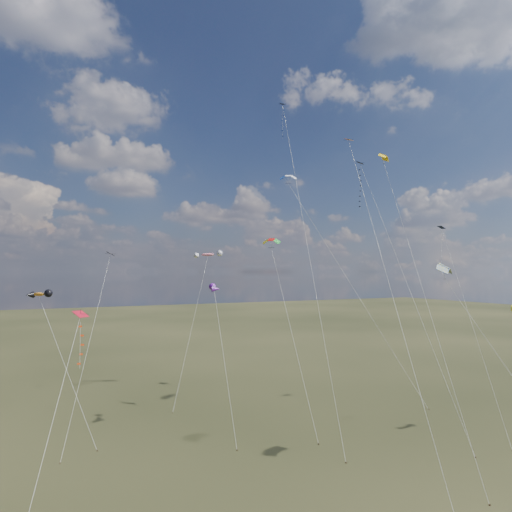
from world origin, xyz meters
name	(u,v)px	position (x,y,z in m)	size (l,w,h in m)	color
ground	(347,470)	(0.00, 0.00, 0.00)	(400.00, 400.00, 0.00)	black
diamond_black_high	(364,194)	(17.73, 19.12, 28.15)	(6.64, 24.21, 33.22)	black
diamond_navy_tall	(286,139)	(6.11, 21.20, 35.18)	(6.40, 22.38, 40.82)	#071344
diamond_black_mid	(101,294)	(-17.99, 19.28, 14.66)	(5.99, 9.82, 19.33)	black
diamond_red_low	(78,346)	(-21.21, 6.84, 11.13)	(4.79, 8.75, 13.90)	#AD0F22
diamond_navy_right	(444,257)	(24.07, 10.82, 19.00)	(8.20, 15.47, 23.19)	#0B1343
diamond_orange_center	(374,231)	(3.55, 0.43, 20.78)	(7.77, 20.95, 31.55)	orange
parafoil_yellow	(384,156)	(16.04, 13.05, 32.01)	(11.83, 23.81, 32.83)	yellow
parafoil_blue_white	(289,177)	(9.58, 26.48, 31.27)	(11.56, 18.26, 32.06)	#1747AF
parafoil_striped	(445,267)	(9.24, -2.44, 17.54)	(6.19, 11.15, 18.27)	gold
parafoil_tricolor	(271,241)	(2.20, 18.09, 20.96)	(2.35, 13.37, 21.63)	yellow
novelty_orange_black	(39,295)	(-23.99, 21.73, 14.61)	(6.59, 9.30, 15.16)	#C07119
novelty_white_purple	(214,288)	(-6.12, 16.24, 15.19)	(1.43, 9.59, 15.71)	silver
novelty_redwhite_stripe	(208,255)	(-0.83, 33.07, 19.63)	(10.53, 12.41, 20.29)	red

